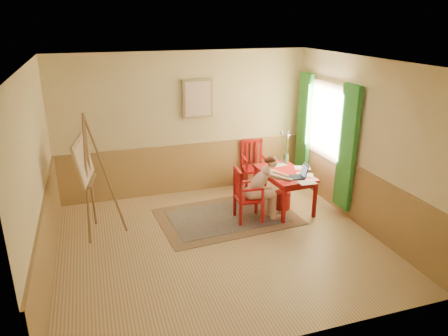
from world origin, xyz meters
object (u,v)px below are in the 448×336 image
object	(u,v)px
chair_left	(246,195)
easel	(86,165)
laptop	(297,175)
table	(284,176)
chair_back	(253,165)
figure	(263,185)

from	to	relation	value
chair_left	easel	size ratio (longest dim) A/B	0.48
easel	laptop	bearing A→B (deg)	-6.54
chair_left	laptop	xyz separation A→B (m)	(0.94, -0.06, 0.28)
table	laptop	size ratio (longest dim) A/B	3.04
table	chair_left	bearing A→B (deg)	-162.62
chair_back	chair_left	bearing A→B (deg)	-116.26
table	easel	size ratio (longest dim) A/B	0.62
chair_back	easel	world-z (taller)	easel
chair_left	figure	xyz separation A→B (m)	(0.30, -0.04, 0.16)
laptop	figure	bearing A→B (deg)	177.66
chair_left	chair_back	distance (m)	1.54
figure	easel	distance (m)	2.94
table	figure	xyz separation A→B (m)	(-0.55, -0.30, 0.01)
easel	figure	bearing A→B (deg)	-7.47
table	chair_back	world-z (taller)	chair_back
chair_left	laptop	distance (m)	0.98
figure	laptop	distance (m)	0.65
chair_left	figure	size ratio (longest dim) A/B	0.83
table	chair_back	bearing A→B (deg)	98.50
chair_left	easel	xyz separation A→B (m)	(-2.56, 0.34, 0.72)
laptop	chair_left	bearing A→B (deg)	176.16
chair_back	laptop	distance (m)	1.49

